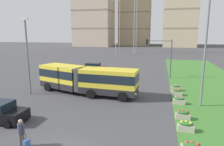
% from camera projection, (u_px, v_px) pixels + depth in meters
% --- Properties ---
extents(articulated_bus, '(12.01, 4.69, 3.00)m').
position_uv_depth(articulated_bus, '(86.00, 79.00, 22.67)').
color(articulated_bus, yellow).
rests_on(articulated_bus, ground).
extents(car_maroon_sedan, '(4.46, 2.15, 1.58)m').
position_uv_depth(car_maroon_sedan, '(94.00, 67.00, 36.02)').
color(car_maroon_sedan, maroon).
rests_on(car_maroon_sedan, ground).
extents(pedestrian_crossing, '(0.57, 0.36, 1.74)m').
position_uv_depth(pedestrian_crossing, '(21.00, 131.00, 12.01)').
color(pedestrian_crossing, '#4C4238').
rests_on(pedestrian_crossing, ground).
extents(rolling_suitcase, '(0.32, 0.41, 0.97)m').
position_uv_depth(rolling_suitcase, '(27.00, 144.00, 11.85)').
color(rolling_suitcase, '#335693').
rests_on(rolling_suitcase, ground).
extents(flower_planter_1, '(1.10, 0.56, 0.74)m').
position_uv_depth(flower_planter_1, '(186.00, 126.00, 13.92)').
color(flower_planter_1, '#B7AD9E').
rests_on(flower_planter_1, grass_median).
extents(flower_planter_2, '(1.10, 0.56, 0.74)m').
position_uv_depth(flower_planter_2, '(183.00, 115.00, 15.90)').
color(flower_planter_2, '#B7AD9E').
rests_on(flower_planter_2, grass_median).
extents(flower_planter_3, '(1.10, 0.56, 0.74)m').
position_uv_depth(flower_planter_3, '(179.00, 100.00, 19.29)').
color(flower_planter_3, '#B7AD9E').
rests_on(flower_planter_3, grass_median).
extents(flower_planter_4, '(1.10, 0.56, 0.74)m').
position_uv_depth(flower_planter_4, '(177.00, 92.00, 22.02)').
color(flower_planter_4, '#B7AD9E').
rests_on(flower_planter_4, grass_median).
extents(flower_planter_5, '(1.10, 0.56, 0.74)m').
position_uv_depth(flower_planter_5, '(176.00, 88.00, 23.79)').
color(flower_planter_5, '#B7AD9E').
rests_on(flower_planter_5, grass_median).
extents(traffic_light_far_right, '(3.96, 0.28, 5.82)m').
position_uv_depth(traffic_light_far_right, '(162.00, 52.00, 30.05)').
color(traffic_light_far_right, '#474C51').
rests_on(traffic_light_far_right, ground).
extents(streetlight_left, '(0.70, 0.28, 8.27)m').
position_uv_depth(streetlight_left, '(28.00, 53.00, 21.85)').
color(streetlight_left, slate).
rests_on(streetlight_left, ground).
extents(streetlight_median, '(0.70, 0.28, 9.98)m').
position_uv_depth(streetlight_median, '(205.00, 48.00, 17.79)').
color(streetlight_median, slate).
rests_on(streetlight_median, ground).
extents(apartment_tower_westcentre, '(17.52, 15.11, 35.60)m').
position_uv_depth(apartment_tower_westcentre, '(135.00, 14.00, 116.66)').
color(apartment_tower_westcentre, tan).
rests_on(apartment_tower_westcentre, ground).
extents(transmission_pylon, '(9.00, 6.24, 28.42)m').
position_uv_depth(transmission_pylon, '(127.00, 6.00, 66.76)').
color(transmission_pylon, gray).
rests_on(transmission_pylon, ground).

